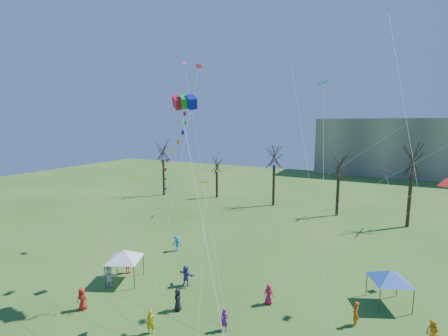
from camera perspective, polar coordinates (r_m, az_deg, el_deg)
The scene contains 7 objects.
distant_building at distance 95.86m, azimuth 35.04°, elevation 2.95°, with size 60.00×14.00×15.00m, color gray.
bare_tree_row at distance 48.94m, azimuth 20.94°, elevation 0.10°, with size 69.22×8.83×11.24m.
big_box_kite at distance 23.94m, azimuth -9.37°, elevation -0.05°, with size 5.69×5.76×18.05m.
canopy_tent_white at distance 29.55m, azimuth -17.76°, elevation -14.88°, with size 3.53×3.53×2.87m.
canopy_tent_blue at distance 28.08m, azimuth 28.09°, elevation -16.97°, with size 3.38×3.38×2.76m.
festival_crowd at distance 24.23m, azimuth 0.79°, elevation -24.20°, with size 24.86×14.50×1.84m.
small_kites_aloft at distance 24.60m, azimuth 12.30°, elevation 6.94°, with size 28.85×17.95×31.56m.
Camera 1 is at (7.69, -12.58, 13.84)m, focal length 25.00 mm.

